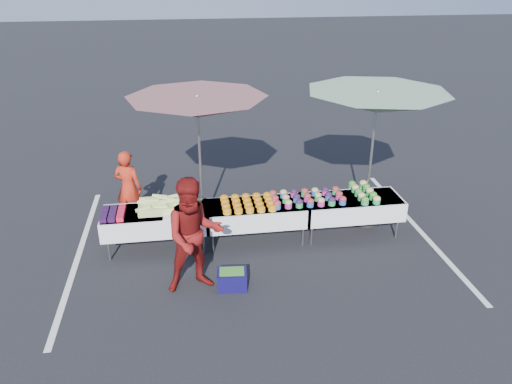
{
  "coord_description": "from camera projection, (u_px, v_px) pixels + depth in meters",
  "views": [
    {
      "loc": [
        -1.2,
        -7.99,
        4.74
      ],
      "look_at": [
        0.0,
        0.0,
        1.0
      ],
      "focal_mm": 35.0,
      "sensor_mm": 36.0,
      "label": 1
    }
  ],
  "objects": [
    {
      "name": "vendor",
      "position": [
        128.0,
        188.0,
        9.66
      ],
      "size": [
        0.65,
        0.55,
        1.52
      ],
      "primitive_type": "imported",
      "rotation": [
        0.0,
        0.0,
        2.75
      ],
      "color": "#AE2613",
      "rests_on": "ground"
    },
    {
      "name": "stripe_left",
      "position": [
        79.0,
        254.0,
        8.89
      ],
      "size": [
        0.1,
        5.0,
        0.0
      ],
      "primitive_type": "cube",
      "color": "silver",
      "rests_on": "ground"
    },
    {
      "name": "carrot_bowls",
      "position": [
        248.0,
        203.0,
        8.96
      ],
      "size": [
        0.95,
        0.69,
        0.11
      ],
      "color": "orange",
      "rests_on": "table_center"
    },
    {
      "name": "customer",
      "position": [
        194.0,
        236.0,
        7.61
      ],
      "size": [
        1.01,
        0.83,
        1.88
      ],
      "primitive_type": "imported",
      "rotation": [
        0.0,
        0.0,
        0.14
      ],
      "color": "maroon",
      "rests_on": "ground"
    },
    {
      "name": "table_center",
      "position": [
        256.0,
        213.0,
        9.08
      ],
      "size": [
        1.86,
        0.81,
        0.75
      ],
      "color": "white",
      "rests_on": "ground"
    },
    {
      "name": "umbrella_left",
      "position": [
        197.0,
        108.0,
        8.89
      ],
      "size": [
        2.83,
        2.83,
        2.61
      ],
      "rotation": [
        0.0,
        0.0,
        -0.11
      ],
      "color": "black",
      "rests_on": "ground"
    },
    {
      "name": "stripe_right",
      "position": [
        417.0,
        228.0,
        9.76
      ],
      "size": [
        0.1,
        5.0,
        0.0
      ],
      "primitive_type": "cube",
      "color": "silver",
      "rests_on": "ground"
    },
    {
      "name": "storage_bin",
      "position": [
        232.0,
        279.0,
        7.92
      ],
      "size": [
        0.5,
        0.39,
        0.31
      ],
      "rotation": [
        0.0,
        0.0,
        -0.1
      ],
      "color": "#100C40",
      "rests_on": "ground"
    },
    {
      "name": "bean_baskets",
      "position": [
        364.0,
        192.0,
        9.33
      ],
      "size": [
        0.36,
        0.86,
        0.15
      ],
      "color": "green",
      "rests_on": "table_right"
    },
    {
      "name": "potato_cups",
      "position": [
        307.0,
        197.0,
        9.11
      ],
      "size": [
        1.34,
        0.58,
        0.16
      ],
      "color": "#2653B4",
      "rests_on": "table_right"
    },
    {
      "name": "umbrella_right",
      "position": [
        377.0,
        103.0,
        8.97
      ],
      "size": [
        3.0,
        3.0,
        2.68
      ],
      "rotation": [
        0.0,
        0.0,
        0.16
      ],
      "color": "black",
      "rests_on": "ground"
    },
    {
      "name": "berry_punnets",
      "position": [
        113.0,
        214.0,
        8.6
      ],
      "size": [
        0.4,
        0.54,
        0.08
      ],
      "color": "black",
      "rests_on": "table_left"
    },
    {
      "name": "corn_pile",
      "position": [
        169.0,
        205.0,
        8.8
      ],
      "size": [
        1.16,
        0.57,
        0.26
      ],
      "color": "#C8E173",
      "rests_on": "table_left"
    },
    {
      "name": "ground",
      "position": [
        256.0,
        240.0,
        9.33
      ],
      "size": [
        80.0,
        80.0,
        0.0
      ],
      "primitive_type": "plane",
      "color": "black"
    },
    {
      "name": "table_right",
      "position": [
        351.0,
        206.0,
        9.32
      ],
      "size": [
        1.86,
        0.81,
        0.75
      ],
      "color": "white",
      "rests_on": "ground"
    },
    {
      "name": "table_left",
      "position": [
        156.0,
        220.0,
        8.84
      ],
      "size": [
        1.86,
        0.81,
        0.75
      ],
      "color": "white",
      "rests_on": "ground"
    },
    {
      "name": "plastic_bags",
      "position": [
        172.0,
        217.0,
        8.53
      ],
      "size": [
        0.3,
        0.25,
        0.05
      ],
      "primitive_type": "cube",
      "color": "white",
      "rests_on": "table_left"
    }
  ]
}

